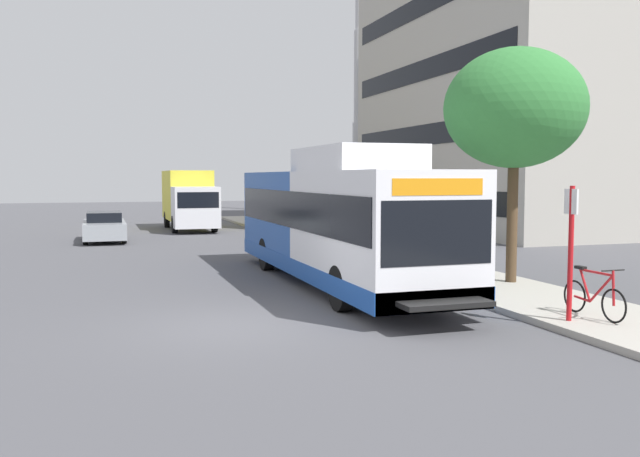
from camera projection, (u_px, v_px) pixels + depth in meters
ground_plane at (188, 271)px, 20.72m from camera, size 120.00×120.00×0.00m
sidewalk_curb at (421, 268)px, 21.01m from camera, size 3.00×56.00×0.14m
transit_bus at (336, 222)px, 18.10m from camera, size 2.58×12.25×3.65m
bus_stop_sign_pole at (571, 243)px, 12.81m from camera, size 0.10×0.36×2.60m
bicycle_parked at (594, 296)px, 13.19m from camera, size 0.52×1.76×1.02m
street_tree_near_stop at (515, 109)px, 17.38m from camera, size 3.65×3.65×6.10m
parked_car_far_lane at (104, 227)px, 30.27m from camera, size 1.80×4.50×1.33m
box_truck_background at (189, 198)px, 36.95m from camera, size 2.32×7.01×3.25m
apartment_tower_backdrop at (512, 13)px, 37.24m from camera, size 11.07×18.63×24.02m
lattice_comm_tower at (360, 81)px, 53.24m from camera, size 1.10×1.10×31.31m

